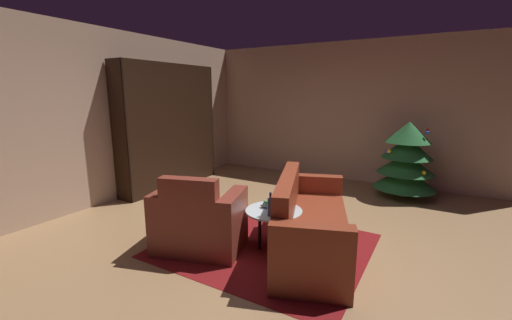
# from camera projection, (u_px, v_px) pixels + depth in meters

# --- Properties ---
(ground_plane) EXTENTS (7.97, 7.97, 0.00)m
(ground_plane) POSITION_uv_depth(u_px,v_px,m) (270.00, 242.00, 3.86)
(ground_plane) COLOR #936E48
(wall_back) EXTENTS (6.02, 0.06, 2.72)m
(wall_back) POSITION_uv_depth(u_px,v_px,m) (349.00, 112.00, 6.41)
(wall_back) COLOR tan
(wall_back) RESTS_ON ground
(wall_left) EXTENTS (0.06, 6.76, 2.72)m
(wall_left) POSITION_uv_depth(u_px,v_px,m) (102.00, 118.00, 5.05)
(wall_left) COLOR tan
(wall_left) RESTS_ON ground
(area_rug) EXTENTS (2.25, 1.95, 0.01)m
(area_rug) POSITION_uv_depth(u_px,v_px,m) (265.00, 245.00, 3.77)
(area_rug) COLOR maroon
(area_rug) RESTS_ON ground
(bookshelf_unit) EXTENTS (0.37, 2.15, 2.25)m
(bookshelf_unit) POSITION_uv_depth(u_px,v_px,m) (175.00, 128.00, 6.07)
(bookshelf_unit) COLOR black
(bookshelf_unit) RESTS_ON ground
(armchair_red) EXTENTS (1.11, 0.91, 0.89)m
(armchair_red) POSITION_uv_depth(u_px,v_px,m) (199.00, 222.00, 3.62)
(armchair_red) COLOR maroon
(armchair_red) RESTS_ON ground
(couch_red) EXTENTS (1.29, 1.97, 0.86)m
(couch_red) POSITION_uv_depth(u_px,v_px,m) (309.00, 226.00, 3.57)
(couch_red) COLOR maroon
(couch_red) RESTS_ON ground
(coffee_table) EXTENTS (0.65, 0.65, 0.44)m
(coffee_table) POSITION_uv_depth(u_px,v_px,m) (274.00, 214.00, 3.67)
(coffee_table) COLOR black
(coffee_table) RESTS_ON ground
(book_stack_on_table) EXTENTS (0.22, 0.17, 0.08)m
(book_stack_on_table) POSITION_uv_depth(u_px,v_px,m) (272.00, 204.00, 3.73)
(book_stack_on_table) COLOR #2F4F86
(book_stack_on_table) RESTS_ON coffee_table
(bottle_on_table) EXTENTS (0.06, 0.06, 0.26)m
(bottle_on_table) POSITION_uv_depth(u_px,v_px,m) (270.00, 206.00, 3.47)
(bottle_on_table) COLOR navy
(bottle_on_table) RESTS_ON coffee_table
(decorated_tree) EXTENTS (1.00, 1.00, 1.28)m
(decorated_tree) POSITION_uv_depth(u_px,v_px,m) (406.00, 160.00, 5.42)
(decorated_tree) COLOR brown
(decorated_tree) RESTS_ON ground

